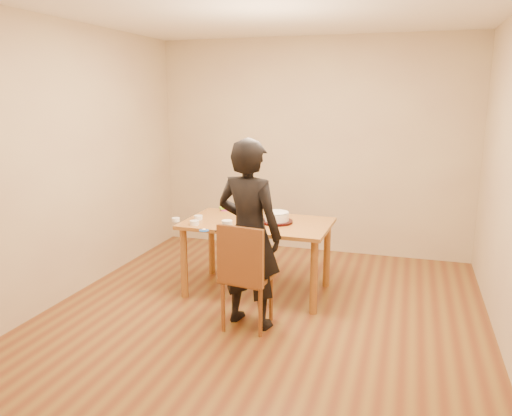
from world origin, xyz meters
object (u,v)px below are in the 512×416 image
(cake, at_px, (277,217))
(cake_plate, at_px, (277,222))
(dining_table, at_px, (257,223))
(dining_chair, at_px, (248,277))
(person, at_px, (249,234))

(cake, bearing_deg, cake_plate, 180.00)
(dining_table, bearing_deg, dining_chair, -78.00)
(cake, bearing_deg, dining_table, -176.45)
(dining_chair, distance_m, cake_plate, 0.85)
(dining_chair, bearing_deg, dining_table, 109.48)
(dining_chair, height_order, person, person)
(dining_table, relative_size, cake_plate, 4.56)
(dining_chair, relative_size, person, 0.24)
(dining_table, distance_m, cake_plate, 0.20)
(dining_table, xyz_separation_m, person, (0.15, -0.73, 0.10))
(cake_plate, height_order, cake, cake)
(dining_table, distance_m, dining_chair, 0.84)
(dining_table, xyz_separation_m, dining_chair, (0.15, -0.77, -0.28))
(dining_table, xyz_separation_m, cake_plate, (0.20, 0.01, 0.03))
(dining_chair, xyz_separation_m, person, (0.00, 0.05, 0.38))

